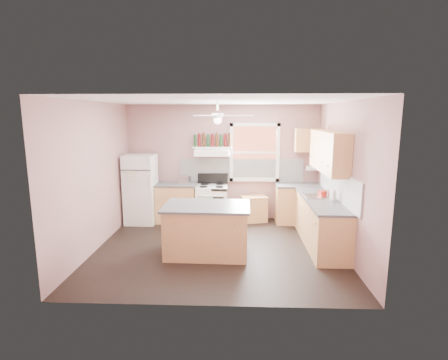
{
  "coord_description": "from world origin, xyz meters",
  "views": [
    {
      "loc": [
        0.35,
        -6.17,
        2.45
      ],
      "look_at": [
        0.1,
        0.3,
        1.25
      ],
      "focal_mm": 28.0,
      "sensor_mm": 36.0,
      "label": 1
    }
  ],
  "objects_px": {
    "refrigerator": "(141,189)",
    "cart": "(254,209)",
    "toaster": "(184,180)",
    "stove": "(212,204)",
    "island": "(207,231)"
  },
  "relations": [
    {
      "from": "toaster",
      "to": "cart",
      "type": "xyz_separation_m",
      "value": [
        1.62,
        0.05,
        -0.7
      ]
    },
    {
      "from": "stove",
      "to": "cart",
      "type": "relative_size",
      "value": 1.48
    },
    {
      "from": "toaster",
      "to": "stove",
      "type": "xyz_separation_m",
      "value": [
        0.65,
        -0.05,
        -0.56
      ]
    },
    {
      "from": "refrigerator",
      "to": "cart",
      "type": "distance_m",
      "value": 2.65
    },
    {
      "from": "toaster",
      "to": "stove",
      "type": "height_order",
      "value": "toaster"
    },
    {
      "from": "cart",
      "to": "toaster",
      "type": "bearing_deg",
      "value": 170.32
    },
    {
      "from": "refrigerator",
      "to": "island",
      "type": "xyz_separation_m",
      "value": [
        1.67,
        -1.8,
        -0.36
      ]
    },
    {
      "from": "refrigerator",
      "to": "cart",
      "type": "xyz_separation_m",
      "value": [
        2.6,
        0.19,
        -0.5
      ]
    },
    {
      "from": "stove",
      "to": "cart",
      "type": "height_order",
      "value": "stove"
    },
    {
      "from": "toaster",
      "to": "refrigerator",
      "type": "bearing_deg",
      "value": -162.42
    },
    {
      "from": "toaster",
      "to": "stove",
      "type": "distance_m",
      "value": 0.86
    },
    {
      "from": "stove",
      "to": "island",
      "type": "xyz_separation_m",
      "value": [
        0.05,
        -1.89,
        0.0
      ]
    },
    {
      "from": "toaster",
      "to": "island",
      "type": "bearing_deg",
      "value": -61.09
    },
    {
      "from": "island",
      "to": "stove",
      "type": "bearing_deg",
      "value": 92.9
    },
    {
      "from": "cart",
      "to": "refrigerator",
      "type": "bearing_deg",
      "value": 172.85
    }
  ]
}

